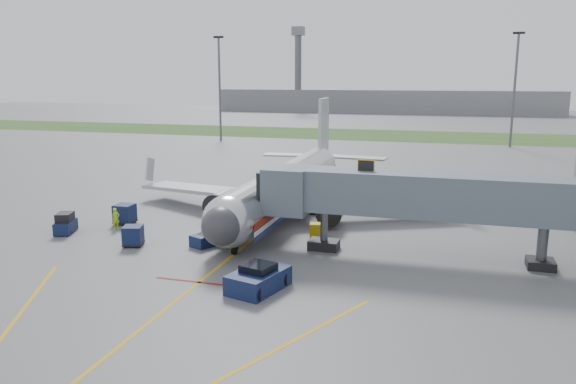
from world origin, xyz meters
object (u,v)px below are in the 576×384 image
(airliner, at_px, (286,185))
(baggage_tug, at_px, (65,224))
(pushback_tug, at_px, (258,279))
(ramp_worker, at_px, (116,219))
(belt_loader, at_px, (213,237))

(airliner, bearing_deg, baggage_tug, -142.46)
(airliner, distance_m, baggage_tug, 19.64)
(pushback_tug, relative_size, baggage_tug, 1.63)
(pushback_tug, height_order, baggage_tug, baggage_tug)
(airliner, xyz_separation_m, pushback_tug, (4.00, -19.35, -1.96))
(baggage_tug, height_order, ramp_worker, ramp_worker)
(belt_loader, bearing_deg, airliner, 77.05)
(airliner, distance_m, belt_loader, 11.70)
(belt_loader, distance_m, ramp_worker, 9.64)
(pushback_tug, bearing_deg, belt_loader, 128.94)
(ramp_worker, bearing_deg, belt_loader, -72.55)
(pushback_tug, distance_m, ramp_worker, 18.72)
(pushback_tug, bearing_deg, baggage_tug, 159.13)
(belt_loader, bearing_deg, baggage_tug, -176.88)
(airliner, height_order, baggage_tug, airliner)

